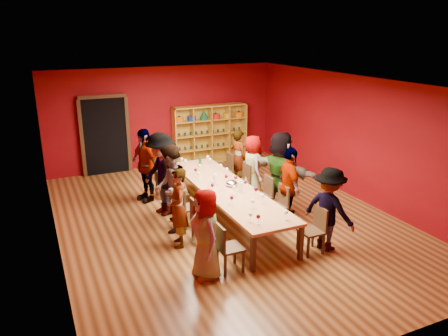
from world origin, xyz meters
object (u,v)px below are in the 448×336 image
(chair_person_left_0, at_px, (226,245))
(person_left_4, at_px, (145,165))
(tasting_table, at_px, (227,190))
(chair_person_left_3, at_px, (174,191))
(person_right_4, at_px, (239,157))
(chair_person_left_4, at_px, (162,179))
(person_left_1, at_px, (178,208))
(chair_person_right_0, at_px, (315,227))
(person_right_3, at_px, (253,167))
(chair_person_left_2, at_px, (187,205))
(spittoon_bowl, at_px, (231,183))
(wine_bottle, at_px, (200,161))
(person_right_1, at_px, (289,186))
(person_left_2, at_px, (171,189))
(chair_person_right_4, at_px, (226,168))
(person_right_0, at_px, (329,209))
(shelving_unit, at_px, (210,131))
(chair_person_left_1, at_px, (200,218))
(chair_person_right_3, at_px, (243,179))
(chair_person_right_2, at_px, (264,194))
(person_left_0, at_px, (206,234))
(person_right_2, at_px, (280,172))
(person_left_3, at_px, (162,174))
(chair_person_right_1, at_px, (279,203))

(chair_person_left_0, relative_size, person_left_4, 0.49)
(tasting_table, xyz_separation_m, chair_person_left_3, (-0.91, 0.90, -0.20))
(chair_person_left_0, height_order, person_right_4, person_right_4)
(chair_person_left_4, xyz_separation_m, person_right_4, (2.19, 0.12, 0.26))
(person_left_1, height_order, chair_person_right_0, person_left_1)
(person_left_1, xyz_separation_m, person_right_3, (2.52, 1.72, 0.00))
(chair_person_left_2, height_order, chair_person_right_0, same)
(person_left_4, bearing_deg, spittoon_bowl, 20.68)
(wine_bottle, bearing_deg, person_right_1, -65.97)
(person_left_2, relative_size, chair_person_right_4, 2.05)
(chair_person_left_2, bearing_deg, person_right_3, 25.22)
(person_right_0, bearing_deg, chair_person_right_4, -16.39)
(person_left_4, distance_m, wine_bottle, 1.38)
(chair_person_left_4, relative_size, chair_person_right_0, 1.00)
(shelving_unit, relative_size, spittoon_bowl, 9.14)
(shelving_unit, bearing_deg, person_left_2, -121.73)
(shelving_unit, xyz_separation_m, spittoon_bowl, (-1.25, -4.26, -0.17))
(chair_person_left_1, distance_m, chair_person_right_3, 2.50)
(chair_person_left_0, bearing_deg, chair_person_right_2, 46.05)
(person_right_1, distance_m, person_right_4, 2.71)
(chair_person_right_4, bearing_deg, person_left_0, -118.95)
(person_right_0, xyz_separation_m, person_right_3, (-0.03, 3.01, -0.03))
(person_right_2, distance_m, chair_person_right_4, 2.16)
(chair_person_left_3, xyz_separation_m, person_left_3, (-0.27, 0.00, 0.45))
(chair_person_right_3, height_order, spittoon_bowl, chair_person_right_3)
(chair_person_left_1, height_order, chair_person_left_2, same)
(person_right_0, bearing_deg, chair_person_right_2, -11.93)
(chair_person_right_1, height_order, person_right_4, person_right_4)
(chair_person_right_3, bearing_deg, chair_person_left_1, -136.61)
(person_right_1, bearing_deg, chair_person_left_0, 133.36)
(chair_person_right_3, bearing_deg, chair_person_right_0, -90.00)
(tasting_table, bearing_deg, chair_person_left_3, 135.32)
(chair_person_left_3, bearing_deg, person_right_4, 26.72)
(person_left_1, bearing_deg, chair_person_left_0, 30.13)
(person_left_2, height_order, chair_person_left_4, person_left_2)
(chair_person_left_1, height_order, chair_person_right_0, same)
(shelving_unit, xyz_separation_m, chair_person_right_2, (-0.49, -4.39, -0.49))
(chair_person_left_2, distance_m, person_right_4, 2.95)
(chair_person_right_0, xyz_separation_m, chair_person_right_2, (0.00, 1.93, 0.00))
(chair_person_left_3, xyz_separation_m, person_right_4, (2.19, 1.10, 0.26))
(person_left_2, bearing_deg, person_right_4, 150.83)
(shelving_unit, relative_size, chair_person_right_4, 2.70)
(chair_person_left_1, height_order, person_right_2, person_right_2)
(person_left_2, distance_m, person_right_3, 2.62)
(chair_person_right_3, bearing_deg, chair_person_left_4, 154.53)
(tasting_table, height_order, person_left_4, person_left_4)
(person_right_1, height_order, spittoon_bowl, person_right_1)
(chair_person_left_1, relative_size, chair_person_left_4, 1.00)
(person_left_4, height_order, chair_person_right_1, person_left_4)
(tasting_table, xyz_separation_m, person_right_2, (1.31, -0.07, 0.25))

